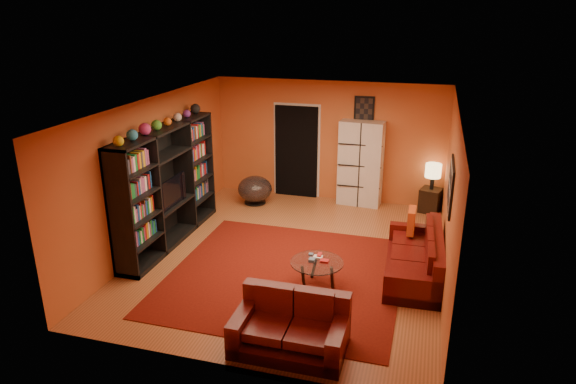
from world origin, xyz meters
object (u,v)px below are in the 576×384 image
(tv, at_px, (168,192))
(table_lamp, at_px, (433,171))
(entertainment_unit, at_px, (168,186))
(loveseat, at_px, (291,326))
(storage_cabinet, at_px, (361,164))
(bowl_chair, at_px, (255,189))
(side_table, at_px, (430,200))
(sofa, at_px, (419,258))
(coffee_table, at_px, (317,265))

(tv, relative_size, table_lamp, 1.67)
(entertainment_unit, distance_m, loveseat, 3.89)
(storage_cabinet, xyz_separation_m, bowl_chair, (-2.19, -0.58, -0.59))
(tv, relative_size, bowl_chair, 1.21)
(tv, height_order, side_table, tv)
(side_table, relative_size, table_lamp, 0.93)
(sofa, xyz_separation_m, loveseat, (-1.46, -2.32, 0.00))
(tv, height_order, loveseat, tv)
(sofa, distance_m, coffee_table, 1.68)
(storage_cabinet, height_order, table_lamp, storage_cabinet)
(loveseat, bearing_deg, coffee_table, 0.71)
(side_table, height_order, table_lamp, table_lamp)
(coffee_table, height_order, storage_cabinet, storage_cabinet)
(entertainment_unit, xyz_separation_m, tv, (0.05, -0.10, -0.07))
(tv, xyz_separation_m, side_table, (4.47, 2.85, -0.73))
(entertainment_unit, xyz_separation_m, bowl_chair, (0.84, 2.22, -0.73))
(entertainment_unit, height_order, tv, entertainment_unit)
(tv, bearing_deg, side_table, -57.53)
(loveseat, distance_m, coffee_table, 1.53)
(entertainment_unit, distance_m, sofa, 4.48)
(storage_cabinet, relative_size, bowl_chair, 2.45)
(storage_cabinet, bearing_deg, tv, -131.13)
(bowl_chair, height_order, side_table, bowl_chair)
(sofa, distance_m, storage_cabinet, 3.27)
(side_table, bearing_deg, coffee_table, -113.65)
(table_lamp, bearing_deg, tv, -147.53)
(storage_cabinet, bearing_deg, loveseat, -86.17)
(entertainment_unit, distance_m, bowl_chair, 2.48)
(bowl_chair, distance_m, table_lamp, 3.76)
(coffee_table, bearing_deg, loveseat, -89.09)
(sofa, distance_m, loveseat, 2.74)
(loveseat, bearing_deg, table_lamp, -17.12)
(bowl_chair, bearing_deg, storage_cabinet, 14.94)
(coffee_table, height_order, bowl_chair, bowl_chair)
(tv, xyz_separation_m, storage_cabinet, (2.98, 2.90, -0.07))
(bowl_chair, relative_size, side_table, 1.48)
(coffee_table, xyz_separation_m, bowl_chair, (-2.09, 3.11, -0.04))
(tv, relative_size, loveseat, 0.64)
(coffee_table, bearing_deg, bowl_chair, 123.83)
(loveseat, height_order, side_table, loveseat)
(loveseat, xyz_separation_m, coffee_table, (-0.02, 1.53, 0.08))
(tv, bearing_deg, loveseat, -128.67)
(loveseat, height_order, coffee_table, loveseat)
(entertainment_unit, distance_m, table_lamp, 5.30)
(storage_cabinet, distance_m, bowl_chair, 2.34)
(sofa, bearing_deg, tv, 177.33)
(side_table, bearing_deg, storage_cabinet, 178.08)
(sofa, relative_size, loveseat, 1.50)
(entertainment_unit, xyz_separation_m, coffee_table, (2.93, -0.89, -0.69))
(sofa, bearing_deg, coffee_table, -154.47)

